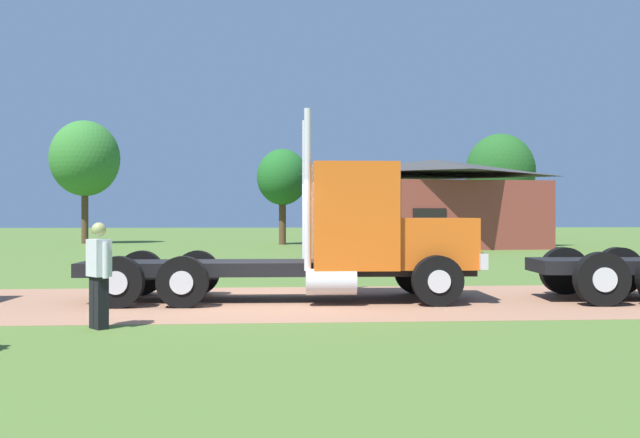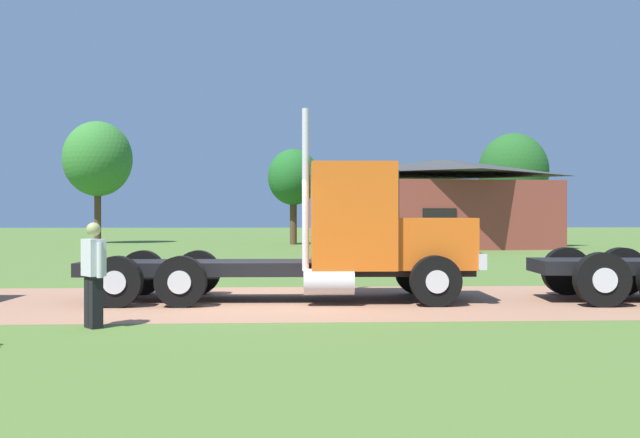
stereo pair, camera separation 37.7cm
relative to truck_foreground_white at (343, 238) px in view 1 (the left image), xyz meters
The scene contains 8 objects.
ground_plane 2.44m from the truck_foreground_white, behind, with size 200.00×200.00×0.00m, color #506E2E.
dirt_track 2.44m from the truck_foreground_white, behind, with size 120.00×6.11×0.01m, color #A06F54.
truck_foreground_white is the anchor object (origin of this frame).
visitor_by_barrel 5.59m from the truck_foreground_white, 139.55° to the right, with size 0.44×0.49×1.68m.
shed_building 27.20m from the truck_foreground_white, 72.72° to the left, with size 12.04×9.26×5.07m.
tree_left 36.12m from the truck_foreground_white, 112.14° to the left, with size 4.50×4.50×8.06m.
tree_mid 30.70m from the truck_foreground_white, 91.19° to the left, with size 3.22×3.22×6.04m.
tree_right 42.57m from the truck_foreground_white, 67.50° to the left, with size 5.27×5.27×8.12m.
Camera 1 is at (0.46, -15.11, 1.78)m, focal length 40.79 mm.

